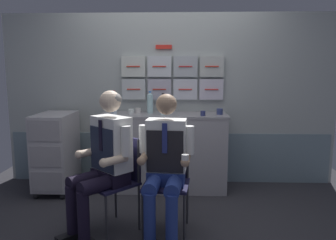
% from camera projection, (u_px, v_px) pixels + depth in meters
% --- Properties ---
extents(ground, '(4.80, 4.80, 0.04)m').
position_uv_depth(ground, '(164.00, 231.00, 3.13)').
color(ground, '#2D2C31').
extents(galley_bulkhead, '(4.20, 0.14, 2.15)m').
position_uv_depth(galley_bulkhead, '(170.00, 101.00, 4.32)').
color(galley_bulkhead, '#A7AEAB').
rests_on(galley_bulkhead, ground).
extents(galley_counter, '(1.53, 0.53, 0.93)m').
position_uv_depth(galley_counter, '(163.00, 151.00, 4.13)').
color(galley_counter, '#9D9BA0').
rests_on(galley_counter, ground).
extents(service_trolley, '(0.40, 0.65, 0.94)m').
position_uv_depth(service_trolley, '(56.00, 150.00, 4.04)').
color(service_trolley, black).
rests_on(service_trolley, ground).
extents(folding_chair_left, '(0.57, 0.57, 0.85)m').
position_uv_depth(folding_chair_left, '(119.00, 172.00, 3.11)').
color(folding_chair_left, '#2D2D33').
rests_on(folding_chair_left, ground).
extents(crew_member_left, '(0.65, 0.67, 1.28)m').
position_uv_depth(crew_member_left, '(104.00, 156.00, 2.97)').
color(crew_member_left, black).
rests_on(crew_member_left, ground).
extents(folding_chair_center, '(0.43, 0.44, 0.85)m').
position_uv_depth(folding_chair_center, '(167.00, 172.00, 3.10)').
color(folding_chair_center, '#2D2D33').
rests_on(folding_chair_center, ground).
extents(crew_member_center, '(0.49, 0.62, 1.26)m').
position_uv_depth(crew_member_center, '(165.00, 160.00, 2.92)').
color(crew_member_center, black).
rests_on(crew_member_center, ground).
extents(water_bottle_short, '(0.07, 0.07, 0.26)m').
position_uv_depth(water_bottle_short, '(163.00, 105.00, 3.95)').
color(water_bottle_short, silver).
rests_on(water_bottle_short, galley_counter).
extents(sparkling_bottle_green, '(0.07, 0.07, 0.27)m').
position_uv_depth(sparkling_bottle_green, '(150.00, 103.00, 4.12)').
color(sparkling_bottle_green, silver).
rests_on(sparkling_bottle_green, galley_counter).
extents(water_bottle_clear, '(0.07, 0.07, 0.29)m').
position_uv_depth(water_bottle_clear, '(114.00, 104.00, 3.92)').
color(water_bottle_clear, silver).
rests_on(water_bottle_clear, galley_counter).
extents(coffee_cup_white, '(0.06, 0.06, 0.06)m').
position_uv_depth(coffee_cup_white, '(203.00, 113.00, 3.89)').
color(coffee_cup_white, navy).
rests_on(coffee_cup_white, galley_counter).
extents(paper_cup_tan, '(0.07, 0.07, 0.06)m').
position_uv_depth(paper_cup_tan, '(138.00, 110.00, 4.15)').
color(paper_cup_tan, silver).
rests_on(paper_cup_tan, galley_counter).
extents(espresso_cup_small, '(0.06, 0.06, 0.06)m').
position_uv_depth(espresso_cup_small, '(131.00, 111.00, 4.07)').
color(espresso_cup_small, white).
rests_on(espresso_cup_small, galley_counter).
extents(paper_cup_blue, '(0.07, 0.07, 0.07)m').
position_uv_depth(paper_cup_blue, '(220.00, 111.00, 4.00)').
color(paper_cup_blue, navy).
rests_on(paper_cup_blue, galley_counter).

